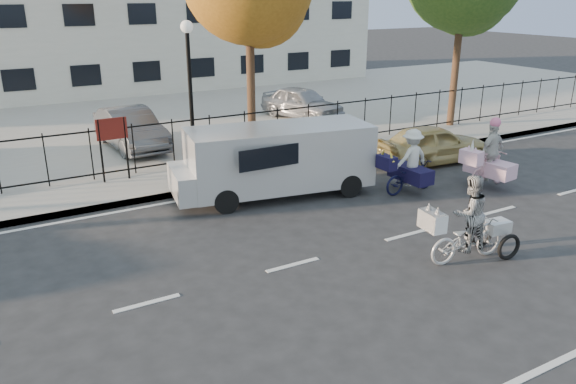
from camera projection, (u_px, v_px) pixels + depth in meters
ground at (293, 265)px, 11.36m from camera, size 120.00×120.00×0.00m
road_markings at (293, 265)px, 11.36m from camera, size 60.00×9.52×0.01m
curb at (201, 190)px, 15.46m from camera, size 60.00×0.10×0.15m
sidewalk at (188, 179)px, 16.32m from camera, size 60.00×2.20×0.15m
parking_lot at (114, 122)px, 23.60m from camera, size 60.00×15.60×0.15m
iron_fence at (173, 143)px, 16.94m from camera, size 58.00×0.06×1.50m
building at (64, 35)px, 30.79m from camera, size 34.00×10.00×6.00m
lamppost at (189, 70)px, 16.11m from camera, size 0.36×0.36×4.33m
street_sign at (113, 137)px, 15.58m from camera, size 0.85×0.06×1.80m
zebra_trike at (468, 228)px, 11.36m from camera, size 2.14×0.91×1.83m
unicorn_bike at (490, 162)px, 15.63m from camera, size 2.02×1.43×2.01m
bull_bike at (410, 168)px, 15.27m from camera, size 1.90×1.30×1.77m
white_van at (277, 158)px, 14.91m from camera, size 5.56×2.59×1.89m
gold_sedan at (433, 144)px, 17.94m from camera, size 3.83×1.85×1.26m
lot_car_c at (131, 129)px, 19.12m from camera, size 1.70×4.18×1.35m
lot_car_d at (302, 103)px, 23.66m from camera, size 2.50×4.15×1.32m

